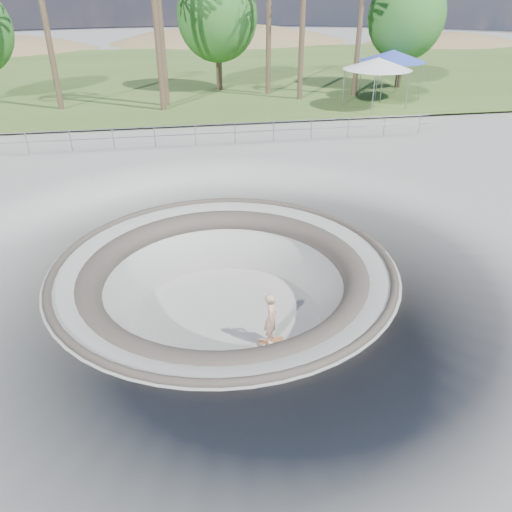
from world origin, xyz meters
name	(u,v)px	position (x,y,z in m)	size (l,w,h in m)	color
ground	(224,265)	(0.00, 0.00, 0.00)	(180.00, 180.00, 0.00)	#9D9C98
skate_bowl	(226,315)	(0.00, 0.00, -1.83)	(14.00, 14.00, 4.10)	#9D9C98
grass_strip	(179,73)	(0.00, 34.00, 0.22)	(180.00, 36.00, 0.12)	#415E25
distant_hills	(204,100)	(3.78, 57.17, -7.02)	(103.20, 45.00, 28.60)	olive
safety_railing	(195,135)	(0.00, 12.00, 0.69)	(25.00, 0.06, 1.03)	gray
skateboard	(271,341)	(1.17, -1.50, -1.84)	(0.76, 0.29, 0.08)	#93563B
skater	(271,318)	(1.17, -1.50, -1.02)	(0.58, 0.38, 1.60)	tan
canopy_white	(378,64)	(11.79, 18.00, 2.92)	(5.62, 5.62, 3.02)	gray
canopy_blue	(393,56)	(13.91, 20.62, 3.01)	(6.13, 6.13, 3.12)	gray
bushy_tree_mid	(217,16)	(2.73, 25.72, 5.23)	(5.66, 5.14, 8.16)	brown
bushy_tree_right	(407,17)	(16.20, 24.21, 5.14)	(5.55, 5.05, 8.01)	brown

